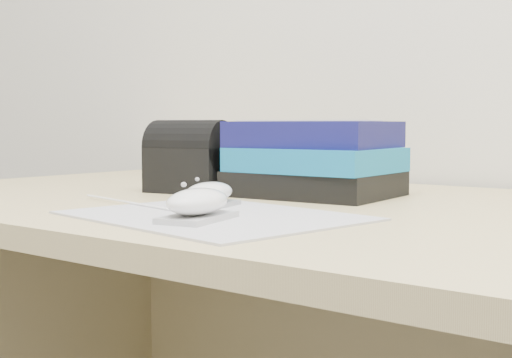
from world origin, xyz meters
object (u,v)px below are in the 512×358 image
Objects in this scene: mouse_front at (198,204)px; book_stack at (315,159)px; mouse_rear at (209,194)px; pouch at (189,157)px; desk at (355,354)px.

book_stack is (-0.06, 0.35, 0.04)m from mouse_front.
mouse_rear is 0.24m from book_stack.
pouch is at bearing -159.03° from book_stack.
mouse_front is (0.08, -0.11, 0.00)m from mouse_rear.
pouch reaches higher than desk.
pouch is at bearing 139.53° from mouse_rear.
mouse_front reaches higher than desk.
book_stack reaches higher than mouse_rear.
mouse_rear is 0.71× the size of pouch.
mouse_rear is at bearing -117.18° from desk.
mouse_rear is 0.25m from pouch.
desk is at bearing 62.82° from mouse_rear.
mouse_rear is 0.14m from mouse_front.
mouse_front is at bearing -94.89° from desk.
book_stack is at bearing 85.92° from mouse_rear.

